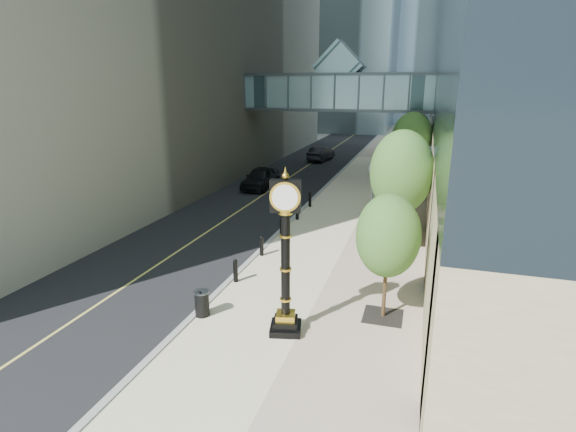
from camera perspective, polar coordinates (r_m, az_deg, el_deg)
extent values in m
plane|color=gray|center=(15.19, -3.43, -16.11)|extent=(320.00, 320.00, 0.00)
cube|color=black|center=(53.86, 4.42, 7.65)|extent=(8.00, 180.00, 0.02)
cube|color=beige|center=(52.72, 13.00, 7.12)|extent=(8.00, 180.00, 0.06)
cube|color=gray|center=(53.14, 8.67, 7.42)|extent=(0.25, 180.00, 0.07)
cube|color=slate|center=(40.69, 6.49, 15.38)|extent=(17.00, 4.00, 3.00)
cube|color=#383F44|center=(40.74, 6.43, 13.34)|extent=(17.00, 4.20, 0.25)
cube|color=#383F44|center=(40.69, 6.56, 17.42)|extent=(17.00, 4.20, 0.25)
cube|color=slate|center=(40.71, 6.59, 18.33)|extent=(4.24, 3.00, 4.24)
cube|color=#383F44|center=(26.29, 14.57, 7.22)|extent=(3.00, 8.00, 0.25)
cube|color=slate|center=(26.27, 14.60, 7.54)|extent=(2.80, 7.80, 0.06)
cylinder|color=#383F44|center=(23.20, 10.53, 0.98)|extent=(0.12, 0.12, 4.20)
cylinder|color=#383F44|center=(30.38, 12.20, 4.53)|extent=(0.12, 0.12, 4.20)
cylinder|color=black|center=(16.72, -11.12, -11.15)|extent=(0.20, 0.20, 0.90)
cylinder|color=black|center=(19.31, -6.68, -7.05)|extent=(0.20, 0.20, 0.90)
cylinder|color=black|center=(22.06, -3.37, -3.91)|extent=(0.20, 0.20, 0.90)
cylinder|color=black|center=(24.91, -0.83, -1.48)|extent=(0.20, 0.20, 0.90)
cylinder|color=black|center=(27.85, 1.18, 0.46)|extent=(0.20, 0.20, 0.90)
cylinder|color=black|center=(30.83, 2.81, 2.02)|extent=(0.20, 0.20, 0.90)
cube|color=black|center=(17.04, 11.95, -12.32)|extent=(1.40, 1.40, 0.02)
cylinder|color=#48371E|center=(16.51, 12.19, -8.64)|extent=(0.14, 0.14, 2.43)
ellipsoid|color=#28561F|center=(15.82, 12.60, -2.46)|extent=(2.23, 2.23, 2.97)
cube|color=black|center=(22.96, 13.51, -4.70)|extent=(1.40, 1.40, 0.02)
cylinder|color=#48371E|center=(22.45, 13.78, -0.85)|extent=(0.14, 0.14, 3.25)
ellipsoid|color=#28561F|center=(21.86, 14.22, 5.45)|extent=(2.98, 2.98, 3.97)
cube|color=black|center=(29.13, 14.40, -0.25)|extent=(1.40, 1.40, 0.02)
cylinder|color=#48371E|center=(28.81, 14.57, 2.17)|extent=(0.14, 0.14, 2.56)
ellipsoid|color=#28561F|center=(28.40, 14.86, 6.03)|extent=(2.34, 2.34, 3.12)
cube|color=black|center=(35.42, 14.97, 2.64)|extent=(1.40, 1.40, 0.02)
cylinder|color=#48371E|center=(35.08, 15.17, 5.23)|extent=(0.14, 0.14, 3.29)
ellipsoid|color=#28561F|center=(34.71, 15.48, 9.35)|extent=(3.01, 3.01, 4.02)
cube|color=black|center=(41.77, 15.38, 4.65)|extent=(1.40, 1.40, 0.02)
cylinder|color=#48371E|center=(41.50, 15.54, 6.72)|extent=(0.14, 0.14, 3.09)
ellipsoid|color=#28561F|center=(41.19, 15.79, 9.99)|extent=(2.83, 2.83, 3.77)
cube|color=black|center=(15.76, -0.30, -14.03)|extent=(1.24, 1.24, 0.23)
cube|color=black|center=(15.64, -0.30, -13.31)|extent=(0.96, 0.96, 0.23)
cube|color=gold|center=(15.53, -0.30, -12.58)|extent=(0.75, 0.75, 0.23)
cylinder|color=black|center=(14.71, -0.32, -6.13)|extent=(0.30, 0.30, 3.55)
cube|color=black|center=(13.99, -0.33, 2.57)|extent=(1.03, 0.55, 1.03)
cylinder|color=white|center=(14.18, -0.09, 2.75)|extent=(0.79, 0.22, 0.80)
cylinder|color=white|center=(13.81, -0.58, 2.38)|extent=(0.79, 0.22, 0.80)
sphere|color=gold|center=(13.86, -0.33, 5.10)|extent=(0.23, 0.23, 0.23)
cylinder|color=black|center=(16.84, -10.87, -10.92)|extent=(0.60, 0.60, 0.90)
imported|color=#AAA49B|center=(25.67, 14.58, -0.43)|extent=(0.76, 0.62, 1.79)
imported|color=black|center=(36.51, -3.50, 4.86)|extent=(2.03, 5.00, 1.70)
imported|color=black|center=(50.21, 4.23, 7.94)|extent=(2.24, 4.93, 1.57)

